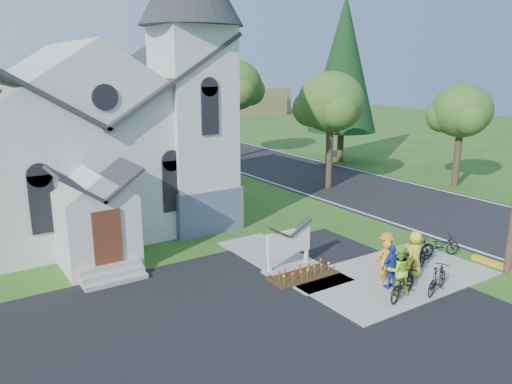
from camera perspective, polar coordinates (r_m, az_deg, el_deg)
ground at (r=17.47m, az=13.37°, el=-11.10°), size 120.00×120.00×0.00m
road at (r=34.40m, az=6.80°, el=1.86°), size 8.00×90.00×0.02m
sidewalk at (r=18.79m, az=15.46°, el=-9.29°), size 7.00×4.00×0.05m
church at (r=24.03m, az=-18.33°, el=8.51°), size 12.35×12.00×13.00m
church_sign at (r=18.51m, az=3.75°, el=-5.80°), size 2.20×0.40×1.70m
flower_bed at (r=18.22m, az=5.42°, el=-9.53°), size 2.60×1.10×0.07m
tree_road_near at (r=30.43m, az=8.57°, el=10.08°), size 4.00×4.00×7.05m
tree_road_mid at (r=40.39m, az=-2.49°, el=12.05°), size 4.40×4.40×7.80m
tree_road_far at (r=33.11m, az=22.47°, el=8.50°), size 3.60×3.60×6.30m
conifer at (r=39.16m, az=10.00°, el=14.13°), size 5.20×5.20×12.40m
distant_hills at (r=68.83m, az=-20.86°, el=9.08°), size 61.00×10.00×5.60m
cyclist_0 at (r=17.85m, az=14.55°, el=-7.73°), size 0.63×0.48×1.55m
bike_0 at (r=17.05m, az=16.42°, el=-9.94°), size 2.00×1.26×0.99m
cyclist_1 at (r=17.08m, az=15.98°, el=-8.60°), size 1.01×0.92×1.68m
bike_1 at (r=17.74m, az=20.03°, el=-9.32°), size 1.67×0.92×0.96m
cyclist_2 at (r=17.53m, az=15.24°, el=-8.22°), size 0.91×0.41×1.53m
bike_2 at (r=19.10m, az=18.00°, el=-7.34°), size 2.06×1.43×1.03m
cyclist_3 at (r=18.47m, az=14.67°, el=-6.86°), size 1.11×0.72×1.62m
bike_3 at (r=20.12m, az=17.96°, el=-6.32°), size 1.66×0.71×0.97m
cyclist_4 at (r=18.68m, az=17.69°, el=-6.77°), size 0.92×0.72×1.66m
bike_4 at (r=21.09m, az=20.30°, el=-5.73°), size 1.70×1.16×0.85m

